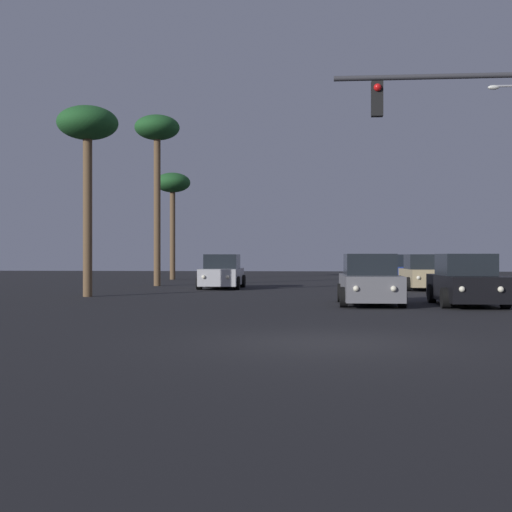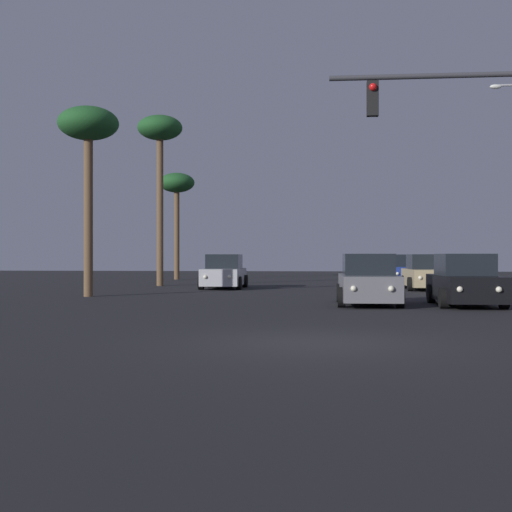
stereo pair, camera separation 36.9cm
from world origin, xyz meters
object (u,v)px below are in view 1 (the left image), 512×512
object	(u,v)px
car_blue	(400,270)
car_silver	(222,273)
car_grey	(370,282)
palm_tree_mid	(157,137)
car_tan	(424,274)
car_black	(466,282)
palm_tree_near	(88,132)
palm_tree_far	(173,187)

from	to	relation	value
car_blue	car_silver	bearing A→B (deg)	35.46
car_grey	car_blue	size ratio (longest dim) A/B	1.00
car_silver	palm_tree_mid	world-z (taller)	palm_tree_mid
car_silver	palm_tree_mid	xyz separation A→B (m)	(-3.84, 2.60, 7.16)
car_grey	car_tan	size ratio (longest dim) A/B	1.00
car_black	car_tan	size ratio (longest dim) A/B	1.00
car_tan	car_silver	world-z (taller)	same
car_grey	palm_tree_mid	world-z (taller)	palm_tree_mid
car_tan	palm_tree_mid	world-z (taller)	palm_tree_mid
car_black	car_tan	xyz separation A→B (m)	(0.23, 10.77, 0.00)
car_blue	car_black	bearing A→B (deg)	89.43
palm_tree_near	palm_tree_far	size ratio (longest dim) A/B	1.04
car_tan	palm_tree_mid	distance (m)	15.64
palm_tree_far	car_black	bearing A→B (deg)	-58.48
car_tan	palm_tree_far	world-z (taller)	palm_tree_far
car_grey	palm_tree_near	size ratio (longest dim) A/B	0.58
car_silver	car_blue	bearing A→B (deg)	-144.51
car_grey	palm_tree_far	distance (m)	26.82
car_silver	car_tan	bearing A→B (deg)	176.96
car_silver	car_grey	bearing A→B (deg)	119.49
car_grey	palm_tree_mid	xyz separation A→B (m)	(-10.25, 13.61, 7.16)
car_silver	palm_tree_near	xyz separation A→B (m)	(-4.33, -7.40, 5.73)
car_tan	palm_tree_mid	size ratio (longest dim) A/B	0.48
car_grey	palm_tree_far	size ratio (longest dim) A/B	0.60
car_black	car_silver	size ratio (longest dim) A/B	1.00
car_silver	palm_tree_near	world-z (taller)	palm_tree_near
palm_tree_mid	palm_tree_near	world-z (taller)	palm_tree_mid
car_black	car_silver	bearing A→B (deg)	-51.58
car_black	palm_tree_near	world-z (taller)	palm_tree_near
car_black	palm_tree_far	distance (m)	28.41
car_silver	palm_tree_mid	distance (m)	8.53
car_tan	car_silver	xyz separation A→B (m)	(-9.74, 0.39, 0.00)
car_tan	car_silver	distance (m)	9.75
car_blue	palm_tree_near	bearing A→B (deg)	45.33
car_blue	car_tan	size ratio (longest dim) A/B	1.00
palm_tree_far	car_blue	bearing A→B (deg)	-21.38
car_grey	palm_tree_mid	size ratio (longest dim) A/B	0.48
car_black	car_silver	xyz separation A→B (m)	(-9.51, 11.16, 0.00)
palm_tree_far	palm_tree_near	bearing A→B (deg)	-87.90
car_blue	palm_tree_mid	xyz separation A→B (m)	(-13.28, -4.32, 7.16)
palm_tree_mid	car_grey	bearing A→B (deg)	-53.01
car_grey	palm_tree_mid	distance (m)	18.48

